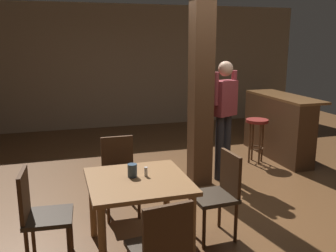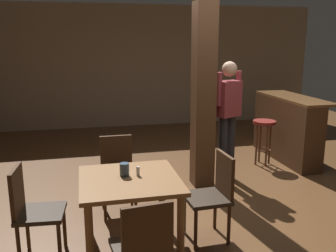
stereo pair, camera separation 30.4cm
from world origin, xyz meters
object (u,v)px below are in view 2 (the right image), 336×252
object	(u,v)px
standing_person	(228,112)
bar_stool_near	(264,131)
chair_east	(214,192)
napkin_cup	(124,170)
dining_table	(130,190)
chair_west	(32,208)
salt_shaker	(138,171)
chair_south	(143,247)
chair_north	(118,170)
bar_counter	(286,128)

from	to	relation	value
standing_person	bar_stool_near	distance (m)	1.08
chair_east	napkin_cup	xyz separation A→B (m)	(-0.89, 0.06, 0.29)
dining_table	chair_east	distance (m)	0.86
chair_west	salt_shaker	size ratio (longest dim) A/B	9.78
chair_south	standing_person	size ratio (longest dim) A/B	0.52
chair_west	chair_north	bearing A→B (deg)	44.38
dining_table	bar_stool_near	distance (m)	3.21
standing_person	chair_south	bearing A→B (deg)	-123.92
dining_table	chair_south	xyz separation A→B (m)	(-0.01, -0.85, -0.10)
salt_shaker	standing_person	xyz separation A→B (m)	(1.52, 1.51, 0.22)
chair_north	bar_stool_near	xyz separation A→B (m)	(2.49, 1.18, 0.05)
dining_table	chair_north	bearing A→B (deg)	92.21
chair_south	chair_west	bearing A→B (deg)	135.07
bar_stool_near	chair_east	bearing A→B (deg)	-127.95
dining_table	napkin_cup	distance (m)	0.20
salt_shaker	chair_south	bearing A→B (deg)	-96.34
napkin_cup	bar_counter	xyz separation A→B (m)	(3.00, 2.17, -0.25)
napkin_cup	bar_counter	world-z (taller)	bar_counter
chair_east	chair_south	distance (m)	1.22
chair_west	bar_counter	xyz separation A→B (m)	(3.86, 2.21, 0.04)
napkin_cup	bar_stool_near	size ratio (longest dim) A/B	0.17
dining_table	bar_stool_near	world-z (taller)	same
chair_south	napkin_cup	size ratio (longest dim) A/B	7.06
chair_west	bar_stool_near	size ratio (longest dim) A/B	1.21
chair_east	chair_west	world-z (taller)	same
chair_north	bar_counter	bearing A→B (deg)	24.50
dining_table	standing_person	distance (m)	2.27
chair_north	chair_west	bearing A→B (deg)	-135.62
chair_north	bar_stool_near	bearing A→B (deg)	25.47
chair_west	napkin_cup	distance (m)	0.91
chair_south	salt_shaker	world-z (taller)	chair_south
chair_south	bar_counter	world-z (taller)	bar_counter
chair_west	standing_person	xyz separation A→B (m)	(2.51, 1.52, 0.50)
chair_west	standing_person	distance (m)	2.97
dining_table	chair_west	world-z (taller)	chair_west
bar_stool_near	chair_south	bearing A→B (deg)	-130.18
chair_north	chair_east	size ratio (longest dim) A/B	1.00
bar_stool_near	dining_table	bearing A→B (deg)	-139.85
chair_south	bar_stool_near	size ratio (longest dim) A/B	1.21
bar_counter	bar_stool_near	size ratio (longest dim) A/B	2.26
chair_north	bar_counter	distance (m)	3.29
chair_north	standing_person	bearing A→B (deg)	22.32
chair_west	standing_person	bearing A→B (deg)	31.23
chair_east	napkin_cup	size ratio (longest dim) A/B	7.06
salt_shaker	bar_counter	bearing A→B (deg)	37.43
chair_east	bar_counter	world-z (taller)	bar_counter
chair_north	napkin_cup	world-z (taller)	chair_north
chair_west	salt_shaker	distance (m)	1.03
chair_south	salt_shaker	bearing A→B (deg)	83.66
bar_counter	salt_shaker	bearing A→B (deg)	-142.57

